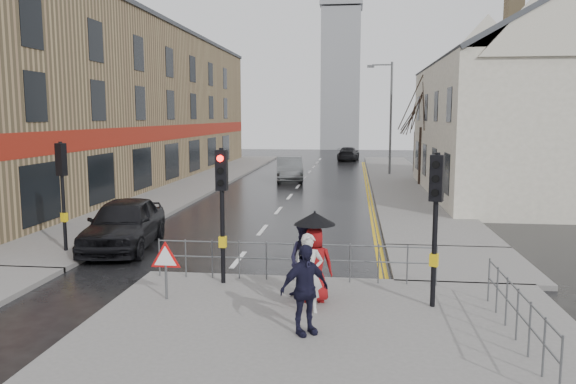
% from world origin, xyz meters
% --- Properties ---
extents(ground, '(120.00, 120.00, 0.00)m').
position_xyz_m(ground, '(0.00, 0.00, 0.00)').
color(ground, black).
rests_on(ground, ground).
extents(near_pavement, '(10.00, 9.00, 0.14)m').
position_xyz_m(near_pavement, '(3.00, -3.50, 0.07)').
color(near_pavement, '#605E5B').
rests_on(near_pavement, ground).
extents(left_pavement, '(4.00, 44.00, 0.14)m').
position_xyz_m(left_pavement, '(-6.50, 23.00, 0.07)').
color(left_pavement, '#605E5B').
rests_on(left_pavement, ground).
extents(right_pavement, '(4.00, 40.00, 0.14)m').
position_xyz_m(right_pavement, '(6.50, 25.00, 0.07)').
color(right_pavement, '#605E5B').
rests_on(right_pavement, ground).
extents(pavement_bridge_right, '(4.00, 4.20, 0.14)m').
position_xyz_m(pavement_bridge_right, '(6.50, 3.00, 0.07)').
color(pavement_bridge_right, '#605E5B').
rests_on(pavement_bridge_right, ground).
extents(building_left_terrace, '(8.00, 42.00, 10.00)m').
position_xyz_m(building_left_terrace, '(-12.00, 22.00, 5.00)').
color(building_left_terrace, '#937C55').
rests_on(building_left_terrace, ground).
extents(building_right_cream, '(9.00, 16.40, 10.10)m').
position_xyz_m(building_right_cream, '(12.00, 18.00, 4.78)').
color(building_right_cream, beige).
rests_on(building_right_cream, ground).
extents(church_tower, '(5.00, 5.00, 18.00)m').
position_xyz_m(church_tower, '(1.50, 62.00, 9.00)').
color(church_tower, gray).
rests_on(church_tower, ground).
extents(traffic_signal_near_left, '(0.28, 0.27, 3.40)m').
position_xyz_m(traffic_signal_near_left, '(0.20, 0.20, 2.46)').
color(traffic_signal_near_left, black).
rests_on(traffic_signal_near_left, near_pavement).
extents(traffic_signal_near_right, '(0.34, 0.33, 3.40)m').
position_xyz_m(traffic_signal_near_right, '(5.20, -1.00, 2.46)').
color(traffic_signal_near_right, black).
rests_on(traffic_signal_near_right, near_pavement).
extents(traffic_signal_far_left, '(0.34, 0.33, 3.40)m').
position_xyz_m(traffic_signal_far_left, '(-5.50, 3.00, 2.46)').
color(traffic_signal_far_left, black).
rests_on(traffic_signal_far_left, left_pavement).
extents(guard_railing_front, '(7.14, 0.04, 1.00)m').
position_xyz_m(guard_railing_front, '(1.95, 0.60, 0.86)').
color(guard_railing_front, '#595B5E').
rests_on(guard_railing_front, near_pavement).
extents(guard_railing_side, '(0.04, 4.54, 1.00)m').
position_xyz_m(guard_railing_side, '(6.50, -2.75, 0.84)').
color(guard_railing_side, '#595B5E').
rests_on(guard_railing_side, near_pavement).
extents(warning_sign, '(0.80, 0.07, 1.35)m').
position_xyz_m(warning_sign, '(-0.80, -1.21, 1.04)').
color(warning_sign, '#595B5E').
rests_on(warning_sign, near_pavement).
extents(street_lamp, '(1.83, 0.25, 8.00)m').
position_xyz_m(street_lamp, '(5.82, 28.00, 4.71)').
color(street_lamp, '#595B5E').
rests_on(street_lamp, right_pavement).
extents(tree_near, '(2.40, 2.40, 6.58)m').
position_xyz_m(tree_near, '(7.50, 22.00, 5.14)').
color(tree_near, black).
rests_on(tree_near, right_pavement).
extents(tree_far, '(2.40, 2.40, 5.64)m').
position_xyz_m(tree_far, '(8.00, 30.00, 4.42)').
color(tree_far, black).
rests_on(tree_far, right_pavement).
extents(pedestrian_a, '(0.66, 0.47, 1.70)m').
position_xyz_m(pedestrian_a, '(2.51, -1.67, 0.99)').
color(pedestrian_a, beige).
rests_on(pedestrian_a, near_pavement).
extents(pedestrian_b, '(1.08, 1.00, 1.77)m').
position_xyz_m(pedestrian_b, '(2.38, -0.82, 1.03)').
color(pedestrian_b, black).
rests_on(pedestrian_b, near_pavement).
extents(pedestrian_with_umbrella, '(0.96, 0.96, 2.05)m').
position_xyz_m(pedestrian_with_umbrella, '(2.58, -0.97, 1.26)').
color(pedestrian_with_umbrella, maroon).
rests_on(pedestrian_with_umbrella, near_pavement).
extents(pedestrian_d, '(1.09, 0.95, 1.76)m').
position_xyz_m(pedestrian_d, '(2.53, -2.90, 1.02)').
color(pedestrian_d, black).
rests_on(pedestrian_d, near_pavement).
extents(car_parked, '(2.56, 5.09, 1.66)m').
position_xyz_m(car_parked, '(-4.00, 4.00, 0.83)').
color(car_parked, black).
rests_on(car_parked, ground).
extents(car_mid, '(2.32, 5.03, 1.60)m').
position_xyz_m(car_mid, '(-0.86, 23.88, 0.80)').
color(car_mid, '#4D5052').
rests_on(car_mid, ground).
extents(car_far, '(2.26, 4.74, 1.33)m').
position_xyz_m(car_far, '(2.85, 41.91, 0.67)').
color(car_far, black).
rests_on(car_far, ground).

